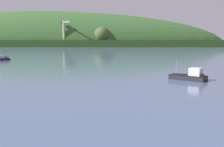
% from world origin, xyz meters
% --- Properties ---
extents(far_shoreline_hill, '(468.64, 82.30, 65.98)m').
position_xyz_m(far_shoreline_hill, '(-61.00, 258.91, 0.30)').
color(far_shoreline_hill, '#27431B').
rests_on(far_shoreline_hill, ground).
extents(dockside_crane, '(10.08, 12.34, 22.24)m').
position_xyz_m(dockside_crane, '(-38.83, 229.96, 10.78)').
color(dockside_crane, '#4C4C51').
rests_on(dockside_crane, ground).
extents(sailboat_near_mooring, '(6.87, 6.57, 10.06)m').
position_xyz_m(sailboat_near_mooring, '(-32.15, 79.76, 0.32)').
color(sailboat_near_mooring, '#232328').
rests_on(sailboat_near_mooring, ground).
extents(fishing_boat_moored, '(5.64, 5.09, 3.52)m').
position_xyz_m(fishing_boat_moored, '(11.04, 42.04, 0.36)').
color(fishing_boat_moored, '#232328').
rests_on(fishing_boat_moored, ground).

